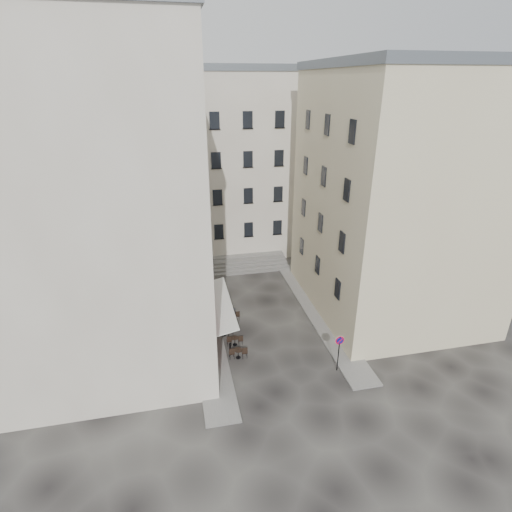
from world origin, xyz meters
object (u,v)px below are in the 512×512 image
object	(u,v)px
pedestrian	(233,319)
bistro_table_a	(238,353)
no_parking_sign	(339,347)
bistro_table_b	(235,340)

from	to	relation	value
pedestrian	bistro_table_a	bearing A→B (deg)	50.49
bistro_table_a	pedestrian	world-z (taller)	pedestrian
no_parking_sign	bistro_table_a	bearing A→B (deg)	155.84
bistro_table_a	pedestrian	size ratio (longest dim) A/B	0.64
bistro_table_a	bistro_table_b	size ratio (longest dim) A/B	1.08
no_parking_sign	pedestrian	distance (m)	8.43
bistro_table_a	bistro_table_b	distance (m)	1.47
no_parking_sign	bistro_table_a	xyz separation A→B (m)	(-6.06, 2.59, -1.43)
bistro_table_b	pedestrian	world-z (taller)	pedestrian
no_parking_sign	bistro_table_b	distance (m)	7.42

